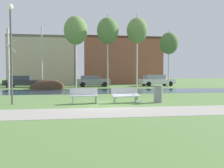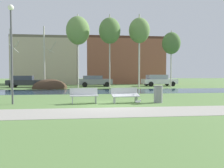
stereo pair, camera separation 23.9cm
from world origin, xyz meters
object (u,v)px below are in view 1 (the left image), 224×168
streetlamp (11,38)px  parked_sedan_second_grey (92,81)px  bench_left (84,95)px  parked_hatch_third_white (156,80)px  parked_van_nearest_dark (22,81)px  seagull (138,102)px  trash_bin (158,94)px  bench_right (125,95)px

streetlamp → parked_sedan_second_grey: bearing=72.6°
bench_left → parked_hatch_third_white: size_ratio=0.34×
bench_left → parked_van_nearest_dark: bearing=114.8°
parked_van_nearest_dark → parked_hatch_third_white: 17.62m
bench_left → seagull: (3.02, -0.54, -0.34)m
seagull → bench_left: bearing=169.8°
bench_left → parked_sedan_second_grey: size_ratio=0.37×
streetlamp → parked_van_nearest_dark: size_ratio=1.21×
parked_sedan_second_grey → trash_bin: bearing=-79.6°
parked_sedan_second_grey → parked_hatch_third_white: 8.85m
parked_hatch_third_white → parked_van_nearest_dark: bearing=-177.3°
parked_sedan_second_grey → bench_left: bearing=-94.2°
parked_van_nearest_dark → parked_hatch_third_white: size_ratio=0.94×
parked_hatch_third_white → parked_sedan_second_grey: bearing=-176.9°
bench_left → parked_hatch_third_white: 19.88m
parked_van_nearest_dark → seagull: bearing=-58.0°
bench_right → streetlamp: 7.06m
seagull → parked_van_nearest_dark: bearing=122.0°
streetlamp → parked_hatch_third_white: bearing=50.5°
bench_left → parked_sedan_second_grey: 16.71m
bench_right → seagull: bench_right is taller
bench_right → seagull: 0.92m
seagull → streetlamp: size_ratio=0.07×
streetlamp → parked_hatch_third_white: streetlamp is taller
parked_sedan_second_grey → bench_right: bearing=-86.1°
parked_sedan_second_grey → seagull: bearing=-84.1°
bench_right → bench_left: bearing=180.0°
bench_left → parked_sedan_second_grey: (1.23, 16.67, 0.31)m
seagull → streetlamp: bearing=174.3°
parked_hatch_third_white → trash_bin: bearing=-108.5°
bench_left → parked_sedan_second_grey: bearing=85.8°
seagull → streetlamp: streetlamp is taller
seagull → parked_van_nearest_dark: size_ratio=0.09×
trash_bin → bench_right: bearing=176.4°
bench_left → parked_sedan_second_grey: parked_sedan_second_grey is taller
bench_right → parked_sedan_second_grey: (-1.13, 16.67, 0.31)m
bench_left → trash_bin: trash_bin is taller
trash_bin → streetlamp: (-8.25, 0.27, 3.12)m
parked_van_nearest_dark → streetlamp: bearing=-77.5°
seagull → parked_sedan_second_grey: size_ratio=0.09×
bench_left → parked_van_nearest_dark: (-7.53, 16.31, 0.30)m
bench_right → parked_van_nearest_dark: (-9.89, 16.31, 0.30)m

